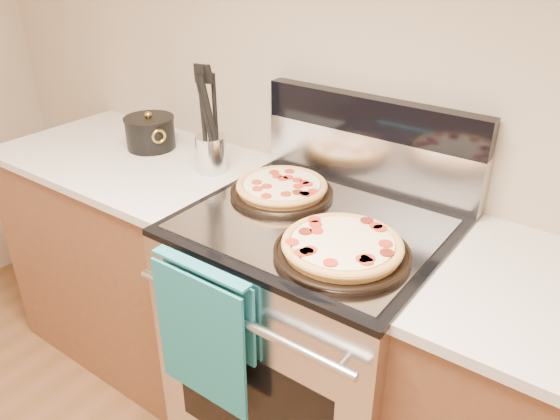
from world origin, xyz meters
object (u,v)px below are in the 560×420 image
Objects in this scene: pepperoni_pizza_back at (282,188)px; pepperoni_pizza_front at (342,248)px; utensil_crock at (211,154)px; range_body at (313,343)px; saucepan at (150,134)px.

pepperoni_pizza_back is 0.39m from pepperoni_pizza_front.
pepperoni_pizza_back is 2.45× the size of utensil_crock.
saucepan reaches higher than range_body.
pepperoni_pizza_front is 2.68× the size of utensil_crock.
saucepan is (-0.35, 0.03, -0.01)m from utensil_crock.
utensil_crock is 0.35m from saucepan.
pepperoni_pizza_back is at bearing 149.52° from pepperoni_pizza_front.
utensil_crock reaches higher than pepperoni_pizza_front.
range_body is 1.01m from saucepan.
pepperoni_pizza_front is (0.34, -0.20, 0.00)m from pepperoni_pizza_back.
saucepan is at bearing 174.88° from utensil_crock.
pepperoni_pizza_front is at bearing -39.14° from range_body.
pepperoni_pizza_front is 1.06m from saucepan.
pepperoni_pizza_back is 1.73× the size of saucepan.
pepperoni_pizza_front reaches higher than range_body.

